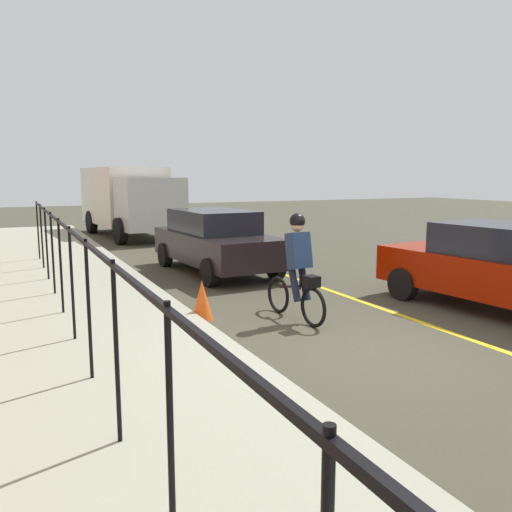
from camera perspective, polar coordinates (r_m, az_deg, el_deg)
ground_plane at (r=7.72m, az=12.42°, el=-9.83°), size 80.00×80.00×0.00m
lane_line_centre at (r=8.76m, az=20.78°, el=-7.93°), size 36.00×0.12×0.01m
sidewalk at (r=6.30m, az=-13.48°, el=-13.45°), size 40.00×3.20×0.15m
iron_fence at (r=6.87m, az=-18.89°, el=-1.14°), size 17.65×0.04×1.60m
cyclist_lead at (r=8.75m, az=4.60°, el=-1.30°), size 1.71×0.39×1.83m
patrol_sedan at (r=10.35m, az=25.42°, el=-1.04°), size 4.55×2.26×1.58m
parked_sedan_rear at (r=13.24m, az=-4.44°, el=1.74°), size 4.49×2.12×1.58m
box_truck_background at (r=21.93m, az=-13.72°, el=6.18°), size 6.88×2.97×2.78m
traffic_cone_near at (r=8.95m, az=-5.91°, el=-4.80°), size 0.36×0.36×0.68m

